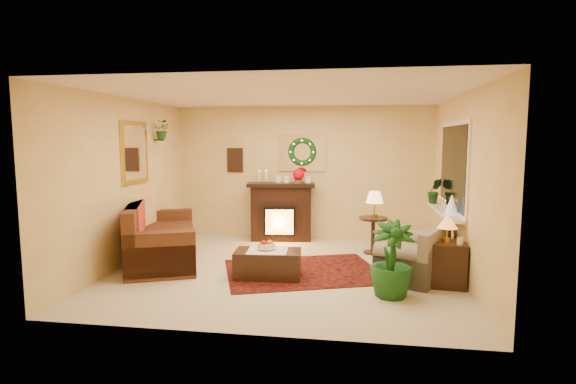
# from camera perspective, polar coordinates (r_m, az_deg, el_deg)

# --- Properties ---
(floor) EXTENTS (5.00, 5.00, 0.00)m
(floor) POSITION_cam_1_polar(r_m,az_deg,el_deg) (6.83, -0.44, -9.96)
(floor) COLOR beige
(floor) RESTS_ON ground
(ceiling) EXTENTS (5.00, 5.00, 0.00)m
(ceiling) POSITION_cam_1_polar(r_m,az_deg,el_deg) (6.58, -0.46, 12.29)
(ceiling) COLOR white
(ceiling) RESTS_ON ground
(wall_back) EXTENTS (5.00, 5.00, 0.00)m
(wall_back) POSITION_cam_1_polar(r_m,az_deg,el_deg) (8.80, 1.84, 2.39)
(wall_back) COLOR #EFD88C
(wall_back) RESTS_ON ground
(wall_front) EXTENTS (5.00, 5.00, 0.00)m
(wall_front) POSITION_cam_1_polar(r_m,az_deg,el_deg) (4.39, -5.06, -1.95)
(wall_front) COLOR #EFD88C
(wall_front) RESTS_ON ground
(wall_left) EXTENTS (4.50, 4.50, 0.00)m
(wall_left) POSITION_cam_1_polar(r_m,az_deg,el_deg) (7.39, -19.96, 1.18)
(wall_left) COLOR #EFD88C
(wall_left) RESTS_ON ground
(wall_right) EXTENTS (4.50, 4.50, 0.00)m
(wall_right) POSITION_cam_1_polar(r_m,az_deg,el_deg) (6.66, 21.29, 0.56)
(wall_right) COLOR #EFD88C
(wall_right) RESTS_ON ground
(area_rug) EXTENTS (2.66, 2.31, 0.01)m
(area_rug) POSITION_cam_1_polar(r_m,az_deg,el_deg) (6.79, 1.91, -10.03)
(area_rug) COLOR #630908
(area_rug) RESTS_ON floor
(sofa) EXTENTS (1.75, 2.44, 0.96)m
(sofa) POSITION_cam_1_polar(r_m,az_deg,el_deg) (7.56, -15.64, -5.23)
(sofa) COLOR brown
(sofa) RESTS_ON floor
(red_throw) EXTENTS (0.87, 1.41, 0.02)m
(red_throw) POSITION_cam_1_polar(r_m,az_deg,el_deg) (7.69, -15.68, -4.83)
(red_throw) COLOR red
(red_throw) RESTS_ON sofa
(fireplace) EXTENTS (1.19, 0.50, 1.05)m
(fireplace) POSITION_cam_1_polar(r_m,az_deg,el_deg) (8.74, -0.88, -2.59)
(fireplace) COLOR #351910
(fireplace) RESTS_ON floor
(poinsettia) EXTENTS (0.22, 0.22, 0.22)m
(poinsettia) POSITION_cam_1_polar(r_m,az_deg,el_deg) (8.54, 1.34, 2.26)
(poinsettia) COLOR red
(poinsettia) RESTS_ON fireplace
(mantel_candle_a) EXTENTS (0.06, 0.06, 0.17)m
(mantel_candle_a) POSITION_cam_1_polar(r_m,az_deg,el_deg) (8.72, -3.66, 2.08)
(mantel_candle_a) COLOR white
(mantel_candle_a) RESTS_ON fireplace
(mantel_candle_b) EXTENTS (0.06, 0.06, 0.19)m
(mantel_candle_b) POSITION_cam_1_polar(r_m,az_deg,el_deg) (8.70, -2.76, 2.07)
(mantel_candle_b) COLOR white
(mantel_candle_b) RESTS_ON fireplace
(mantel_mirror) EXTENTS (0.92, 0.02, 0.72)m
(mantel_mirror) POSITION_cam_1_polar(r_m,az_deg,el_deg) (8.76, 1.84, 4.99)
(mantel_mirror) COLOR white
(mantel_mirror) RESTS_ON wall_back
(wreath) EXTENTS (0.55, 0.11, 0.55)m
(wreath) POSITION_cam_1_polar(r_m,az_deg,el_deg) (8.72, 1.81, 5.11)
(wreath) COLOR #194719
(wreath) RESTS_ON wall_back
(wall_art) EXTENTS (0.32, 0.03, 0.48)m
(wall_art) POSITION_cam_1_polar(r_m,az_deg,el_deg) (9.02, -6.73, 4.04)
(wall_art) COLOR #381E11
(wall_art) RESTS_ON wall_back
(gold_mirror) EXTENTS (0.03, 0.84, 1.00)m
(gold_mirror) POSITION_cam_1_polar(r_m,az_deg,el_deg) (7.62, -18.89, 4.76)
(gold_mirror) COLOR gold
(gold_mirror) RESTS_ON wall_left
(hanging_plant) EXTENTS (0.33, 0.28, 0.36)m
(hanging_plant) POSITION_cam_1_polar(r_m,az_deg,el_deg) (8.24, -15.67, 6.52)
(hanging_plant) COLOR #194719
(hanging_plant) RESTS_ON wall_left
(loveseat) EXTENTS (1.20, 1.48, 0.75)m
(loveseat) POSITION_cam_1_polar(r_m,az_deg,el_deg) (6.71, 15.69, -6.81)
(loveseat) COLOR gray
(loveseat) RESTS_ON floor
(window_frame) EXTENTS (0.03, 1.86, 1.36)m
(window_frame) POSITION_cam_1_polar(r_m,az_deg,el_deg) (7.18, 20.30, 3.01)
(window_frame) COLOR white
(window_frame) RESTS_ON wall_right
(window_glass) EXTENTS (0.02, 1.70, 1.22)m
(window_glass) POSITION_cam_1_polar(r_m,az_deg,el_deg) (7.17, 20.19, 3.02)
(window_glass) COLOR black
(window_glass) RESTS_ON wall_right
(window_sill) EXTENTS (0.22, 1.86, 0.04)m
(window_sill) POSITION_cam_1_polar(r_m,az_deg,el_deg) (7.23, 19.27, -2.35)
(window_sill) COLOR white
(window_sill) RESTS_ON wall_right
(mini_tree) EXTENTS (0.19, 0.19, 0.29)m
(mini_tree) POSITION_cam_1_polar(r_m,az_deg,el_deg) (6.77, 20.07, -1.51)
(mini_tree) COLOR silver
(mini_tree) RESTS_ON window_sill
(sill_plant) EXTENTS (0.30, 0.24, 0.55)m
(sill_plant) POSITION_cam_1_polar(r_m,az_deg,el_deg) (7.90, 18.11, 0.01)
(sill_plant) COLOR #1B5219
(sill_plant) RESTS_ON window_sill
(side_table_round) EXTENTS (0.63, 0.63, 0.63)m
(side_table_round) POSITION_cam_1_polar(r_m,az_deg,el_deg) (7.90, 10.73, -5.36)
(side_table_round) COLOR #3F2115
(side_table_round) RESTS_ON floor
(lamp_cream) EXTENTS (0.30, 0.30, 0.46)m
(lamp_cream) POSITION_cam_1_polar(r_m,az_deg,el_deg) (7.83, 10.93, -1.35)
(lamp_cream) COLOR #FFD692
(lamp_cream) RESTS_ON side_table_round
(end_table_square) EXTENTS (0.54, 0.54, 0.60)m
(end_table_square) POSITION_cam_1_polar(r_m,az_deg,el_deg) (6.48, 19.46, -8.81)
(end_table_square) COLOR #382317
(end_table_square) RESTS_ON floor
(lamp_tiffany) EXTENTS (0.27, 0.27, 0.39)m
(lamp_tiffany) POSITION_cam_1_polar(r_m,az_deg,el_deg) (6.34, 19.53, -4.73)
(lamp_tiffany) COLOR #FFAC2E
(lamp_tiffany) RESTS_ON end_table_square
(coffee_table) EXTENTS (0.96, 0.58, 0.39)m
(coffee_table) POSITION_cam_1_polar(r_m,az_deg,el_deg) (6.47, -2.58, -9.00)
(coffee_table) COLOR #562B22
(coffee_table) RESTS_ON floor
(fruit_bowl) EXTENTS (0.26, 0.26, 0.06)m
(fruit_bowl) POSITION_cam_1_polar(r_m,az_deg,el_deg) (6.43, -2.76, -6.88)
(fruit_bowl) COLOR white
(fruit_bowl) RESTS_ON coffee_table
(floor_palm) EXTENTS (1.83, 1.83, 2.87)m
(floor_palm) POSITION_cam_1_polar(r_m,az_deg,el_deg) (5.79, 13.01, -8.59)
(floor_palm) COLOR #1C5F24
(floor_palm) RESTS_ON floor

